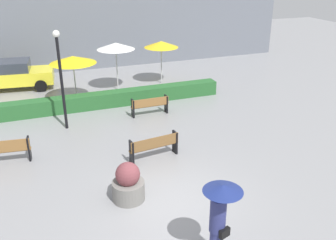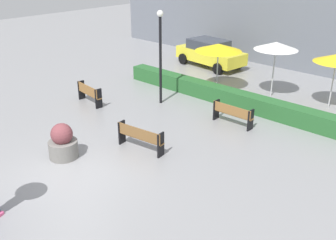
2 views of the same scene
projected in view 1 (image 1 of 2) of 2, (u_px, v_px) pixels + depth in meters
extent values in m
plane|color=gray|center=(172.00, 201.00, 11.11)|extent=(60.00, 60.00, 0.00)
cube|color=olive|center=(6.00, 151.00, 13.10)|extent=(1.66, 0.43, 0.04)
cube|color=olive|center=(5.00, 146.00, 12.89)|extent=(1.64, 0.24, 0.43)
cube|color=black|center=(29.00, 148.00, 13.25)|extent=(0.10, 0.33, 0.89)
cube|color=brown|center=(154.00, 147.00, 13.37)|extent=(1.86, 0.46, 0.04)
cube|color=brown|center=(155.00, 143.00, 13.18)|extent=(1.83, 0.28, 0.40)
cube|color=black|center=(132.00, 153.00, 12.99)|extent=(0.10, 0.33, 0.86)
cube|color=black|center=(175.00, 142.00, 13.73)|extent=(0.10, 0.33, 0.86)
cube|color=olive|center=(150.00, 106.00, 17.15)|extent=(1.73, 0.27, 0.04)
cube|color=olive|center=(151.00, 102.00, 16.94)|extent=(1.73, 0.05, 0.38)
cube|color=black|center=(133.00, 108.00, 16.88)|extent=(0.06, 0.36, 0.83)
cube|color=black|center=(166.00, 104.00, 17.41)|extent=(0.06, 0.36, 0.83)
cylinder|color=navy|center=(218.00, 215.00, 8.53)|extent=(0.38, 0.38, 0.88)
sphere|color=tan|center=(219.00, 195.00, 8.32)|extent=(0.21, 0.21, 0.21)
cube|color=black|center=(225.00, 233.00, 8.54)|extent=(0.30, 0.18, 0.22)
cylinder|color=black|center=(222.00, 205.00, 8.33)|extent=(0.02, 0.02, 0.90)
cone|color=navy|center=(223.00, 188.00, 8.16)|extent=(0.91, 0.91, 0.16)
cylinder|color=slate|center=(129.00, 191.00, 11.09)|extent=(0.97, 0.97, 0.59)
sphere|color=brown|center=(128.00, 174.00, 10.87)|extent=(0.73, 0.73, 0.73)
cylinder|color=black|center=(62.00, 85.00, 15.16)|extent=(0.12, 0.12, 3.86)
sphere|color=white|center=(56.00, 34.00, 14.35)|extent=(0.28, 0.28, 0.28)
cylinder|color=silver|center=(75.00, 81.00, 18.44)|extent=(0.06, 0.06, 2.16)
cone|color=yellow|center=(73.00, 60.00, 18.01)|extent=(2.25, 2.25, 0.35)
cylinder|color=silver|center=(117.00, 68.00, 20.12)|extent=(0.06, 0.06, 2.42)
cone|color=white|center=(116.00, 46.00, 19.64)|extent=(2.00, 2.00, 0.35)
cylinder|color=silver|center=(161.00, 64.00, 21.28)|extent=(0.06, 0.06, 2.25)
cone|color=yellow|center=(161.00, 44.00, 20.84)|extent=(1.91, 1.91, 0.35)
cube|color=#28602D|center=(108.00, 99.00, 18.15)|extent=(11.46, 0.70, 0.71)
cube|color=yellow|center=(14.00, 77.00, 20.52)|extent=(4.38, 2.23, 0.70)
cube|color=#333842|center=(8.00, 66.00, 20.23)|extent=(2.37, 1.86, 0.55)
cylinder|color=black|center=(43.00, 77.00, 21.76)|extent=(0.66, 0.29, 0.64)
cylinder|color=black|center=(41.00, 86.00, 20.20)|extent=(0.66, 0.29, 0.64)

